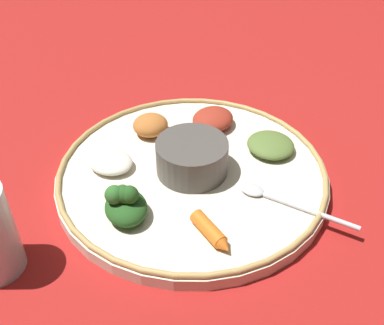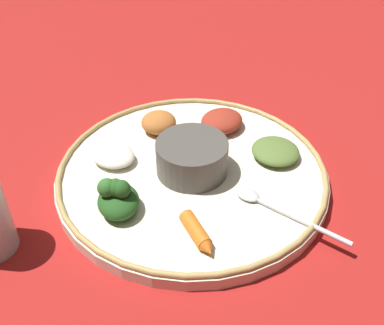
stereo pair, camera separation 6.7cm
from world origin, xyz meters
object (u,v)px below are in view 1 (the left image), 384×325
(center_bowl, at_px, (192,156))
(spoon, at_px, (278,199))
(carrot_near_spoon, at_px, (211,232))
(greens_pile, at_px, (125,204))

(center_bowl, relative_size, spoon, 0.80)
(spoon, relative_size, carrot_near_spoon, 1.77)
(spoon, height_order, greens_pile, greens_pile)
(carrot_near_spoon, bearing_deg, greens_pile, 55.19)
(center_bowl, distance_m, spoon, 0.14)
(spoon, relative_size, greens_pile, 1.92)
(center_bowl, height_order, greens_pile, greens_pile)
(spoon, bearing_deg, carrot_near_spoon, 108.35)
(center_bowl, height_order, spoon, center_bowl)
(spoon, height_order, carrot_near_spoon, carrot_near_spoon)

